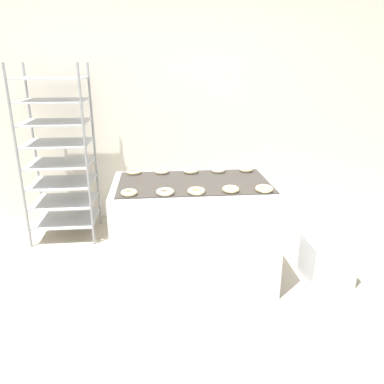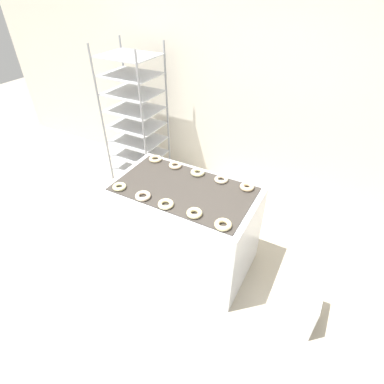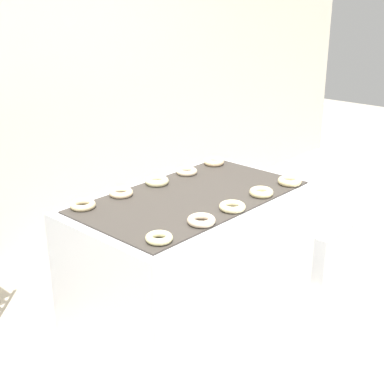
{
  "view_description": "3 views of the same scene",
  "coord_description": "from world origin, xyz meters",
  "px_view_note": "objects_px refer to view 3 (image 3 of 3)",
  "views": [
    {
      "loc": [
        -0.28,
        -2.16,
        1.75
      ],
      "look_at": [
        0.0,
        0.77,
        0.73
      ],
      "focal_mm": 35.0,
      "sensor_mm": 36.0,
      "label": 1
    },
    {
      "loc": [
        1.05,
        -1.17,
        2.38
      ],
      "look_at": [
        0.0,
        0.77,
        0.73
      ],
      "focal_mm": 28.0,
      "sensor_mm": 36.0,
      "label": 2
    },
    {
      "loc": [
        -1.88,
        -1.11,
        1.85
      ],
      "look_at": [
        0.0,
        0.62,
        0.89
      ],
      "focal_mm": 50.0,
      "sensor_mm": 36.0,
      "label": 3
    }
  ],
  "objects_px": {
    "glaze_bin": "(316,250)",
    "donut_near_rightmost": "(290,181)",
    "donut_far_center": "(157,181)",
    "donut_far_right": "(187,171)",
    "donut_near_left": "(201,220)",
    "fryer_machine": "(192,270)",
    "donut_near_right": "(261,192)",
    "donut_far_leftmost": "(83,205)",
    "donut_far_rightmost": "(214,162)",
    "donut_near_leftmost": "(159,238)",
    "donut_near_center": "(232,207)",
    "donut_far_left": "(121,193)"
  },
  "relations": [
    {
      "from": "fryer_machine",
      "to": "donut_near_rightmost",
      "type": "bearing_deg",
      "value": -29.25
    },
    {
      "from": "fryer_machine",
      "to": "donut_far_right",
      "type": "height_order",
      "value": "donut_far_right"
    },
    {
      "from": "donut_far_left",
      "to": "donut_near_leftmost",
      "type": "bearing_deg",
      "value": -114.64
    },
    {
      "from": "donut_near_right",
      "to": "donut_near_rightmost",
      "type": "relative_size",
      "value": 0.95
    },
    {
      "from": "donut_far_left",
      "to": "donut_far_rightmost",
      "type": "bearing_deg",
      "value": -0.87
    },
    {
      "from": "donut_near_center",
      "to": "donut_near_leftmost",
      "type": "bearing_deg",
      "value": 178.72
    },
    {
      "from": "donut_near_center",
      "to": "donut_far_leftmost",
      "type": "distance_m",
      "value": 0.72
    },
    {
      "from": "donut_far_right",
      "to": "donut_far_rightmost",
      "type": "distance_m",
      "value": 0.24
    },
    {
      "from": "donut_far_leftmost",
      "to": "donut_far_left",
      "type": "height_order",
      "value": "same"
    },
    {
      "from": "donut_near_leftmost",
      "to": "donut_near_right",
      "type": "bearing_deg",
      "value": 0.03
    },
    {
      "from": "donut_near_right",
      "to": "donut_far_left",
      "type": "height_order",
      "value": "donut_near_right"
    },
    {
      "from": "glaze_bin",
      "to": "fryer_machine",
      "type": "bearing_deg",
      "value": 173.31
    },
    {
      "from": "donut_far_leftmost",
      "to": "donut_far_center",
      "type": "height_order",
      "value": "donut_far_center"
    },
    {
      "from": "donut_far_leftmost",
      "to": "donut_far_rightmost",
      "type": "distance_m",
      "value": 0.96
    },
    {
      "from": "donut_far_center",
      "to": "donut_far_right",
      "type": "height_order",
      "value": "donut_far_center"
    },
    {
      "from": "fryer_machine",
      "to": "donut_near_left",
      "type": "height_order",
      "value": "donut_near_left"
    },
    {
      "from": "donut_far_center",
      "to": "donut_near_leftmost",
      "type": "bearing_deg",
      "value": -133.44
    },
    {
      "from": "donut_near_right",
      "to": "donut_far_rightmost",
      "type": "distance_m",
      "value": 0.57
    },
    {
      "from": "donut_near_rightmost",
      "to": "donut_far_center",
      "type": "distance_m",
      "value": 0.72
    },
    {
      "from": "donut_far_left",
      "to": "fryer_machine",
      "type": "bearing_deg",
      "value": -47.6
    },
    {
      "from": "donut_far_center",
      "to": "glaze_bin",
      "type": "bearing_deg",
      "value": -19.35
    },
    {
      "from": "fryer_machine",
      "to": "donut_far_left",
      "type": "bearing_deg",
      "value": 132.4
    },
    {
      "from": "donut_near_leftmost",
      "to": "donut_far_right",
      "type": "relative_size",
      "value": 0.96
    },
    {
      "from": "fryer_machine",
      "to": "donut_near_center",
      "type": "height_order",
      "value": "donut_near_center"
    },
    {
      "from": "glaze_bin",
      "to": "donut_near_rightmost",
      "type": "xyz_separation_m",
      "value": [
        -0.63,
        -0.14,
        0.7
      ]
    },
    {
      "from": "donut_near_left",
      "to": "donut_far_left",
      "type": "distance_m",
      "value": 0.54
    },
    {
      "from": "glaze_bin",
      "to": "donut_near_left",
      "type": "relative_size",
      "value": 2.85
    },
    {
      "from": "donut_far_rightmost",
      "to": "donut_far_center",
      "type": "bearing_deg",
      "value": 179.86
    },
    {
      "from": "fryer_machine",
      "to": "donut_far_leftmost",
      "type": "relative_size",
      "value": 10.17
    },
    {
      "from": "donut_near_left",
      "to": "donut_near_center",
      "type": "bearing_deg",
      "value": -0.22
    },
    {
      "from": "donut_far_center",
      "to": "donut_near_left",
      "type": "bearing_deg",
      "value": -114.02
    },
    {
      "from": "donut_near_right",
      "to": "donut_far_leftmost",
      "type": "height_order",
      "value": "donut_near_right"
    },
    {
      "from": "donut_near_left",
      "to": "donut_far_right",
      "type": "relative_size",
      "value": 1.07
    },
    {
      "from": "fryer_machine",
      "to": "donut_far_rightmost",
      "type": "height_order",
      "value": "donut_far_rightmost"
    },
    {
      "from": "donut_near_left",
      "to": "donut_far_leftmost",
      "type": "bearing_deg",
      "value": 114.31
    },
    {
      "from": "donut_near_center",
      "to": "donut_far_rightmost",
      "type": "xyz_separation_m",
      "value": [
        0.49,
        0.53,
        0.0
      ]
    },
    {
      "from": "fryer_machine",
      "to": "donut_far_center",
      "type": "bearing_deg",
      "value": 89.29
    },
    {
      "from": "donut_near_left",
      "to": "donut_near_rightmost",
      "type": "bearing_deg",
      "value": -0.25
    },
    {
      "from": "donut_far_right",
      "to": "donut_near_center",
      "type": "bearing_deg",
      "value": -114.93
    },
    {
      "from": "donut_near_center",
      "to": "donut_far_center",
      "type": "relative_size",
      "value": 0.98
    },
    {
      "from": "glaze_bin",
      "to": "donut_near_leftmost",
      "type": "height_order",
      "value": "donut_near_leftmost"
    },
    {
      "from": "donut_near_center",
      "to": "donut_far_center",
      "type": "distance_m",
      "value": 0.53
    },
    {
      "from": "donut_far_leftmost",
      "to": "donut_far_center",
      "type": "bearing_deg",
      "value": -2.25
    },
    {
      "from": "donut_near_leftmost",
      "to": "donut_far_rightmost",
      "type": "xyz_separation_m",
      "value": [
        0.96,
        0.52,
        0.0
      ]
    },
    {
      "from": "donut_far_left",
      "to": "donut_far_rightmost",
      "type": "relative_size",
      "value": 1.01
    },
    {
      "from": "glaze_bin",
      "to": "donut_near_left",
      "type": "xyz_separation_m",
      "value": [
        -1.34,
        -0.14,
        0.7
      ]
    },
    {
      "from": "donut_far_leftmost",
      "to": "donut_far_rightmost",
      "type": "bearing_deg",
      "value": -1.21
    },
    {
      "from": "donut_near_leftmost",
      "to": "donut_far_rightmost",
      "type": "height_order",
      "value": "donut_far_rightmost"
    },
    {
      "from": "donut_near_leftmost",
      "to": "donut_far_center",
      "type": "height_order",
      "value": "donut_far_center"
    },
    {
      "from": "fryer_machine",
      "to": "glaze_bin",
      "type": "height_order",
      "value": "fryer_machine"
    }
  ]
}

